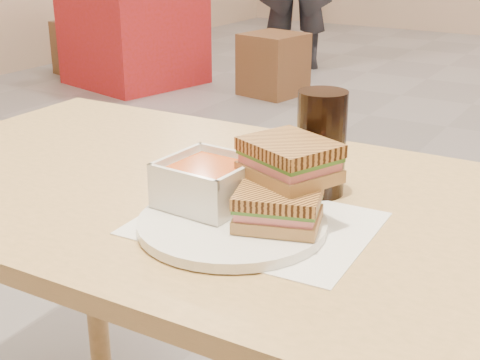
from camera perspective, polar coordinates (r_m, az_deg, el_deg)
The scene contains 10 objects.
main_table at distance 1.14m, azimuth -2.84°, elevation -5.98°, with size 1.22×0.73×0.75m.
tray_liner at distance 0.96m, azimuth 1.36°, elevation -3.71°, with size 0.34×0.27×0.00m.
plate at distance 0.94m, azimuth -0.67°, elevation -3.73°, with size 0.27×0.27×0.01m.
soup_bowl at distance 0.98m, azimuth -2.72°, elevation -0.35°, with size 0.13×0.13×0.07m.
panini_lower at distance 0.91m, azimuth 3.27°, elevation -2.33°, with size 0.14×0.12×0.05m.
panini_upper at distance 0.94m, azimuth 4.23°, elevation 1.74°, with size 0.15×0.14×0.05m.
cola_glass at distance 1.05m, azimuth 6.91°, elevation 3.11°, with size 0.08×0.08×0.17m.
bg_table_0 at distance 5.23m, azimuth -9.01°, elevation 12.08°, with size 0.99×0.99×0.73m.
bg_chair_0l at distance 5.67m, azimuth -13.19°, elevation 10.89°, with size 0.45×0.45×0.42m.
bg_chair_0r at distance 4.83m, azimuth 2.85°, elevation 9.79°, with size 0.45×0.45×0.43m.
Camera 1 is at (0.46, -2.74, 1.15)m, focal length 50.21 mm.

